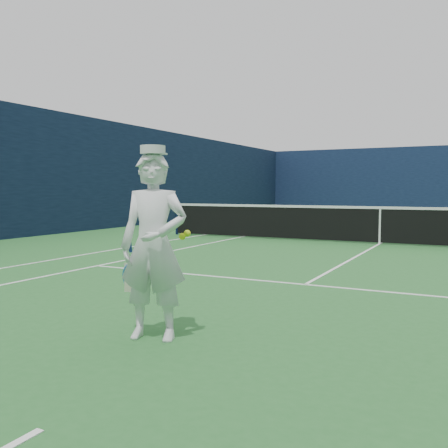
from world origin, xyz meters
The scene contains 5 objects.
ground centered at (0.00, 0.00, 0.00)m, with size 80.00×80.00×0.00m, color #26642A.
court_markings centered at (0.00, 0.00, 0.00)m, with size 11.03×23.83×0.01m.
windscreen_fence centered at (0.00, 0.00, 2.00)m, with size 20.12×36.12×4.00m.
tennis_net centered at (0.00, 0.00, 0.55)m, with size 12.88×0.09×1.07m.
tennis_player centered at (-0.47, -9.72, 0.92)m, with size 0.86×0.60×1.88m.
Camera 1 is at (2.33, -13.69, 1.46)m, focal length 40.00 mm.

